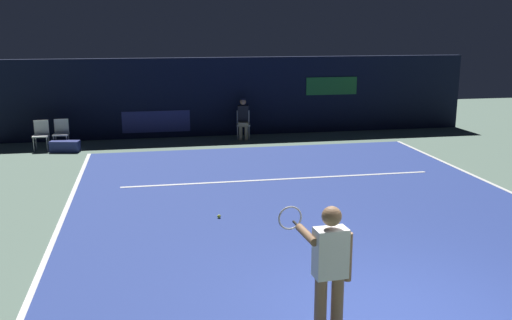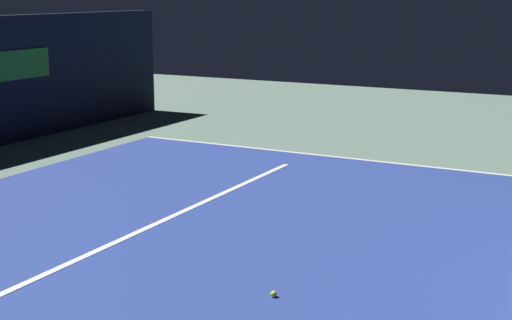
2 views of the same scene
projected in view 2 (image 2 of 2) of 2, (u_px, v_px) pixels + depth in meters
ground_plane at (303, 241)px, 9.62m from camera, size 30.70×30.70×0.00m
court_surface at (303, 241)px, 9.62m from camera, size 9.63×11.62×0.01m
line_sideline_left at (413, 165)px, 13.73m from camera, size 0.10×11.62×0.01m
line_service at (169, 218)px, 10.54m from camera, size 7.51×0.10×0.01m
tennis_ball at (274, 294)px, 7.82m from camera, size 0.07×0.07×0.07m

